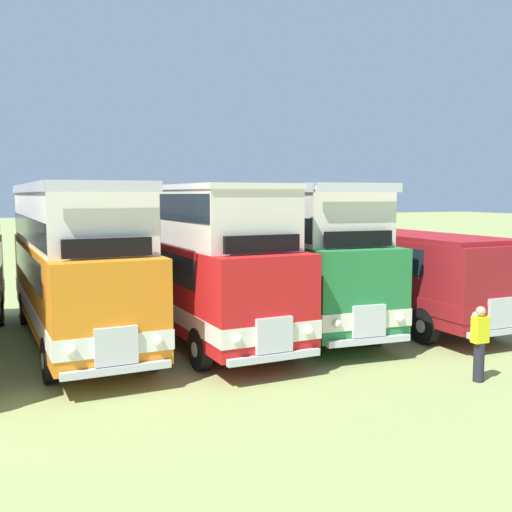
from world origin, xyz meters
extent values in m
plane|color=#8C9956|center=(0.00, 0.00, 0.00)|extent=(200.00, 200.00, 0.00)
cylinder|color=silver|center=(-5.33, 3.18, 0.52)|extent=(0.03, 0.36, 0.36)
cube|color=orange|center=(-3.38, -0.07, 1.70)|extent=(3.06, 10.26, 2.30)
cube|color=white|center=(-3.38, -0.07, 1.10)|extent=(3.10, 10.30, 0.44)
cube|color=#19232D|center=(-3.40, 0.33, 2.30)|extent=(2.95, 7.86, 0.76)
cube|color=#19232D|center=(-3.10, -5.07, 2.35)|extent=(2.20, 0.22, 0.90)
cube|color=silver|center=(-3.10, -5.18, 1.10)|extent=(0.91, 0.17, 0.80)
cube|color=silver|center=(-3.09, -5.21, 0.60)|extent=(2.30, 0.27, 0.16)
sphere|color=#EAEACC|center=(-2.20, -5.14, 1.10)|extent=(0.22, 0.22, 0.22)
sphere|color=#EAEACC|center=(-3.99, -5.24, 1.10)|extent=(0.22, 0.22, 0.22)
cube|color=white|center=(-3.39, 0.18, 3.60)|extent=(2.91, 9.35, 1.50)
cube|color=silver|center=(-3.13, -4.63, 4.40)|extent=(2.40, 0.23, 0.24)
cube|color=silver|center=(-3.62, 4.29, 4.40)|extent=(2.40, 0.23, 0.24)
cube|color=silver|center=(-2.19, 0.25, 4.40)|extent=(0.61, 9.23, 0.24)
cube|color=silver|center=(-4.59, 0.11, 4.40)|extent=(0.61, 9.23, 0.24)
cube|color=#19232D|center=(-3.39, 0.18, 3.30)|extent=(2.94, 9.26, 0.64)
cube|color=black|center=(-3.13, -4.58, 3.10)|extent=(1.90, 0.22, 0.40)
cylinder|color=black|center=(-2.04, -3.47, 0.52)|extent=(0.34, 1.05, 1.04)
cylinder|color=silver|center=(-1.89, -3.46, 0.52)|extent=(0.04, 0.36, 0.36)
cylinder|color=black|center=(-4.34, -3.59, 0.52)|extent=(0.34, 1.05, 1.04)
cylinder|color=silver|center=(-4.48, -3.60, 0.52)|extent=(0.04, 0.36, 0.36)
cylinder|color=black|center=(-2.41, 3.26, 0.52)|extent=(0.34, 1.05, 1.04)
cylinder|color=silver|center=(-2.26, 3.26, 0.52)|extent=(0.04, 0.36, 0.36)
cylinder|color=black|center=(-4.71, 3.13, 0.52)|extent=(0.34, 1.05, 1.04)
cylinder|color=silver|center=(-4.86, 3.12, 0.52)|extent=(0.04, 0.36, 0.36)
cube|color=red|center=(0.00, 0.18, 1.70)|extent=(3.14, 11.51, 2.30)
cube|color=silver|center=(0.00, 0.18, 1.10)|extent=(3.18, 11.55, 0.44)
cube|color=#19232D|center=(-0.02, 0.58, 2.30)|extent=(3.03, 9.11, 0.76)
cube|color=#19232D|center=(0.32, -5.44, 2.35)|extent=(2.20, 0.22, 0.90)
cube|color=silver|center=(0.32, -5.55, 1.10)|extent=(0.91, 0.17, 0.80)
cube|color=silver|center=(0.33, -5.58, 0.60)|extent=(2.30, 0.27, 0.16)
sphere|color=#EAEACC|center=(1.22, -5.51, 1.10)|extent=(0.22, 0.22, 0.22)
sphere|color=#EAEACC|center=(-0.57, -5.61, 1.10)|extent=(0.22, 0.22, 0.22)
cube|color=silver|center=(-0.01, 0.43, 3.60)|extent=(2.99, 10.60, 1.50)
cube|color=silver|center=(-0.01, 0.43, 4.42)|extent=(3.05, 10.70, 0.14)
cube|color=#19232D|center=(-0.01, 0.43, 3.90)|extent=(3.02, 10.50, 0.68)
cube|color=black|center=(0.29, -4.95, 3.10)|extent=(1.90, 0.23, 0.40)
cylinder|color=black|center=(1.38, -3.84, 0.52)|extent=(0.34, 1.05, 1.04)
cylinder|color=silver|center=(1.53, -3.83, 0.52)|extent=(0.04, 0.36, 0.36)
cylinder|color=black|center=(-0.92, -3.97, 0.52)|extent=(0.34, 1.05, 1.04)
cylinder|color=silver|center=(-1.07, -3.98, 0.52)|extent=(0.04, 0.36, 0.36)
cylinder|color=black|center=(0.93, 4.13, 0.52)|extent=(0.34, 1.05, 1.04)
cylinder|color=silver|center=(1.08, 4.14, 0.52)|extent=(0.04, 0.36, 0.36)
cylinder|color=black|center=(-1.37, 4.00, 0.52)|extent=(0.34, 1.05, 1.04)
cylinder|color=silver|center=(-1.52, 3.99, 0.52)|extent=(0.04, 0.36, 0.36)
cube|color=#237538|center=(3.38, 0.09, 1.70)|extent=(3.02, 10.40, 2.30)
cube|color=silver|center=(3.38, 0.09, 1.10)|extent=(3.06, 10.45, 0.44)
cube|color=#19232D|center=(3.40, 0.49, 2.30)|extent=(2.93, 8.01, 0.76)
cube|color=#19232D|center=(3.12, -4.99, 2.35)|extent=(2.20, 0.21, 0.90)
cube|color=silver|center=(3.11, -5.10, 1.10)|extent=(0.90, 0.17, 0.80)
cube|color=silver|center=(3.11, -5.13, 0.60)|extent=(2.30, 0.26, 0.16)
sphere|color=#EAEACC|center=(4.01, -5.16, 1.10)|extent=(0.22, 0.22, 0.22)
sphere|color=#EAEACC|center=(2.21, -5.07, 1.10)|extent=(0.22, 0.22, 0.22)
cube|color=silver|center=(3.39, 0.34, 3.60)|extent=(2.88, 9.50, 1.50)
cube|color=silver|center=(3.14, -4.55, 4.40)|extent=(2.40, 0.22, 0.24)
cube|color=silver|center=(3.60, 4.53, 4.40)|extent=(2.40, 0.22, 0.24)
cube|color=silver|center=(4.59, 0.27, 4.40)|extent=(0.58, 9.38, 0.24)
cube|color=silver|center=(2.19, 0.40, 4.40)|extent=(0.58, 9.38, 0.24)
cube|color=#19232D|center=(3.39, 0.34, 3.30)|extent=(2.91, 9.40, 0.64)
cube|color=black|center=(3.14, -4.50, 3.10)|extent=(1.90, 0.22, 0.40)
cylinder|color=black|center=(4.35, -3.51, 0.52)|extent=(0.33, 1.05, 1.04)
cylinder|color=silver|center=(4.50, -3.52, 0.52)|extent=(0.04, 0.36, 0.36)
cylinder|color=black|center=(2.05, -3.39, 0.52)|extent=(0.33, 1.05, 1.04)
cylinder|color=silver|center=(1.90, -3.39, 0.52)|extent=(0.04, 0.36, 0.36)
cylinder|color=black|center=(4.70, 3.37, 0.52)|extent=(0.33, 1.05, 1.04)
cylinder|color=silver|center=(4.85, 3.36, 0.52)|extent=(0.04, 0.36, 0.36)
cylinder|color=black|center=(2.40, 3.49, 0.52)|extent=(0.33, 1.05, 1.04)
cylinder|color=silver|center=(2.25, 3.49, 0.52)|extent=(0.04, 0.36, 0.36)
cube|color=maroon|center=(6.76, -0.07, 1.70)|extent=(2.80, 11.04, 2.30)
cube|color=maroon|center=(6.76, -0.07, 1.10)|extent=(2.84, 11.08, 0.44)
cube|color=#19232D|center=(6.75, 0.33, 2.30)|extent=(2.76, 8.64, 0.76)
cube|color=#19232D|center=(6.91, -5.50, 2.35)|extent=(2.20, 0.16, 0.90)
cube|color=silver|center=(6.91, -5.61, 1.10)|extent=(0.90, 0.14, 0.80)
cube|color=silver|center=(6.91, -5.64, 0.60)|extent=(2.30, 0.20, 0.16)
sphere|color=#EAEACC|center=(6.01, -5.64, 1.10)|extent=(0.22, 0.22, 0.22)
cube|color=maroon|center=(6.76, -0.07, 2.92)|extent=(2.75, 10.63, 0.14)
cylinder|color=black|center=(8.01, -3.93, 0.52)|extent=(0.31, 1.05, 1.04)
cylinder|color=silver|center=(8.16, -3.92, 0.52)|extent=(0.03, 0.36, 0.36)
cylinder|color=black|center=(5.71, -3.99, 0.52)|extent=(0.31, 1.05, 1.04)
cylinder|color=silver|center=(5.56, -3.99, 0.52)|extent=(0.03, 0.36, 0.36)
cylinder|color=black|center=(7.81, 3.64, 0.52)|extent=(0.31, 1.05, 1.04)
cylinder|color=silver|center=(7.95, 3.65, 0.52)|extent=(0.03, 0.36, 0.36)
cylinder|color=black|center=(5.51, 3.58, 0.52)|extent=(0.31, 1.05, 1.04)
cylinder|color=silver|center=(5.36, 3.57, 0.52)|extent=(0.03, 0.36, 0.36)
cylinder|color=#23232D|center=(4.65, -7.23, 0.45)|extent=(0.24, 0.24, 0.90)
cube|color=yellow|center=(4.65, -7.23, 1.20)|extent=(0.36, 0.22, 0.60)
sphere|color=tan|center=(4.65, -7.23, 1.62)|extent=(0.22, 0.22, 0.22)
camera|label=1|loc=(-5.01, -17.34, 4.22)|focal=41.51mm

